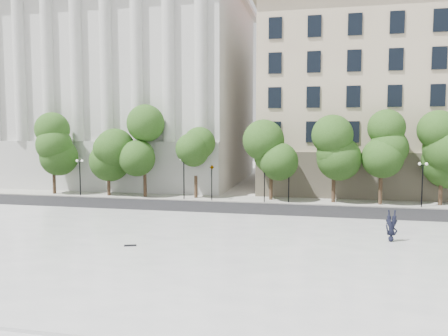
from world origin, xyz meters
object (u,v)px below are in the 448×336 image
at_px(traffic_light_east, 265,166).
at_px(skateboard, 130,245).
at_px(traffic_light_west, 212,165).
at_px(person_lying, 391,237).

distance_m(traffic_light_east, skateboard, 20.51).
relative_size(traffic_light_east, skateboard, 6.06).
xyz_separation_m(traffic_light_west, person_lying, (15.00, -15.14, -3.05)).
bearing_deg(person_lying, traffic_light_east, 124.97).
relative_size(traffic_light_west, person_lying, 2.19).
height_order(traffic_light_east, skateboard, traffic_light_east).
height_order(traffic_light_west, traffic_light_east, traffic_light_west).
bearing_deg(person_lying, skateboard, -161.72).
relative_size(traffic_light_west, skateboard, 6.07).
distance_m(person_lying, skateboard, 15.89).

